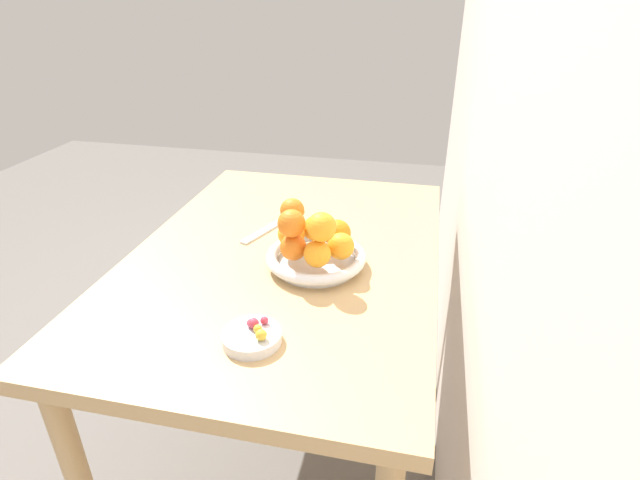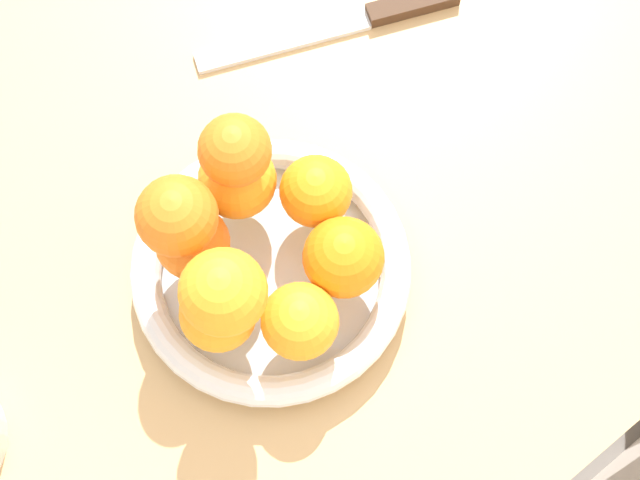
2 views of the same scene
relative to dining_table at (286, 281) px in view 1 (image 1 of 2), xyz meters
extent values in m
plane|color=slate|center=(0.00, 0.00, -0.65)|extent=(6.00, 6.00, 0.00)
cube|color=beige|center=(0.00, 0.48, 0.60)|extent=(4.00, 0.05, 2.50)
cube|color=tan|center=(0.00, 0.00, 0.07)|extent=(1.10, 0.76, 0.04)
cylinder|color=tan|center=(-0.49, -0.32, -0.30)|extent=(0.05, 0.05, 0.70)
cylinder|color=tan|center=(-0.49, 0.32, -0.30)|extent=(0.05, 0.05, 0.70)
cylinder|color=silver|center=(0.06, 0.09, 0.10)|extent=(0.19, 0.19, 0.01)
torus|color=silver|center=(0.06, 0.09, 0.12)|extent=(0.24, 0.24, 0.03)
cylinder|color=silver|center=(0.36, 0.04, 0.10)|extent=(0.11, 0.11, 0.02)
sphere|color=orange|center=(0.12, 0.11, 0.16)|extent=(0.06, 0.06, 0.06)
sphere|color=orange|center=(0.07, 0.16, 0.16)|extent=(0.06, 0.06, 0.06)
sphere|color=orange|center=(0.01, 0.14, 0.16)|extent=(0.07, 0.07, 0.07)
sphere|color=orange|center=(-0.01, 0.08, 0.16)|extent=(0.06, 0.06, 0.06)
sphere|color=orange|center=(0.04, 0.03, 0.16)|extent=(0.07, 0.07, 0.07)
sphere|color=orange|center=(0.10, 0.05, 0.16)|extent=(0.06, 0.06, 0.06)
sphere|color=orange|center=(0.10, 0.05, 0.22)|extent=(0.06, 0.06, 0.06)
sphere|color=orange|center=(0.11, 0.12, 0.22)|extent=(0.07, 0.07, 0.07)
sphere|color=orange|center=(0.04, 0.03, 0.22)|extent=(0.06, 0.06, 0.06)
sphere|color=#C6384C|center=(0.33, 0.05, 0.12)|extent=(0.02, 0.02, 0.02)
sphere|color=gold|center=(0.36, 0.05, 0.12)|extent=(0.02, 0.02, 0.02)
sphere|color=gold|center=(0.37, 0.06, 0.12)|extent=(0.02, 0.02, 0.02)
sphere|color=#C6384C|center=(0.34, 0.04, 0.12)|extent=(0.02, 0.02, 0.02)
sphere|color=#C6384C|center=(0.34, 0.03, 0.12)|extent=(0.02, 0.02, 0.02)
cube|color=#3F2819|center=(-0.22, -0.04, 0.10)|extent=(0.09, 0.05, 0.01)
cube|color=silver|center=(-0.09, -0.09, 0.09)|extent=(0.17, 0.08, 0.01)
camera|label=1|loc=(1.06, 0.33, 0.69)|focal=28.00mm
camera|label=2|loc=(0.18, 0.33, 0.90)|focal=55.00mm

